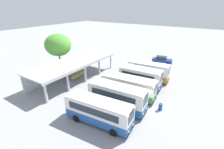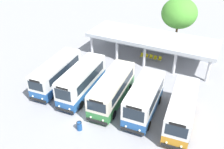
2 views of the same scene
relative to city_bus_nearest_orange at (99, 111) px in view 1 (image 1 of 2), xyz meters
name	(u,v)px [view 1 (image 1 of 2)]	position (x,y,z in m)	size (l,w,h in m)	color
ground_plane	(145,107)	(5.84, -3.21, -1.71)	(180.00, 180.00, 0.00)	#939399
city_bus_nearest_orange	(99,111)	(0.00, 0.00, 0.00)	(2.89, 8.10, 3.08)	black
city_bus_second_in_row	(117,96)	(3.59, -0.24, 0.14)	(2.71, 7.76, 3.37)	black
city_bus_middle_cream	(128,86)	(7.18, 0.00, -0.01)	(2.96, 8.16, 3.05)	black
city_bus_fourth_amber	(140,77)	(10.77, -0.26, 0.12)	(2.76, 6.91, 3.33)	black
city_bus_fifth_blue	(148,70)	(14.36, -0.16, 0.05)	(2.84, 7.53, 3.19)	black
parked_car_flank	(162,60)	(24.75, 0.46, -0.89)	(2.53, 4.70, 1.62)	black
terminal_canopy	(72,64)	(7.49, 11.79, 0.94)	(17.39, 5.99, 3.40)	silver
waiting_chair_end_by_column	(73,78)	(6.46, 10.72, -1.19)	(0.46, 0.46, 0.86)	slate
waiting_chair_second_from_end	(75,77)	(7.10, 10.81, -1.19)	(0.46, 0.46, 0.86)	slate
waiting_chair_middle_seat	(78,76)	(7.75, 10.82, -1.19)	(0.46, 0.46, 0.86)	slate
waiting_chair_fourth_seat	(81,75)	(8.39, 10.77, -1.19)	(0.46, 0.46, 0.86)	slate
waiting_chair_fifth_seat	(83,73)	(9.04, 10.84, -1.19)	(0.46, 0.46, 0.86)	slate
roadside_tree_behind_canopy	(58,45)	(9.47, 17.48, 3.40)	(5.30, 5.30, 7.37)	brown
litter_bin_apron	(160,107)	(6.36, -5.15, -1.26)	(0.49, 0.49, 0.90)	#19478C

